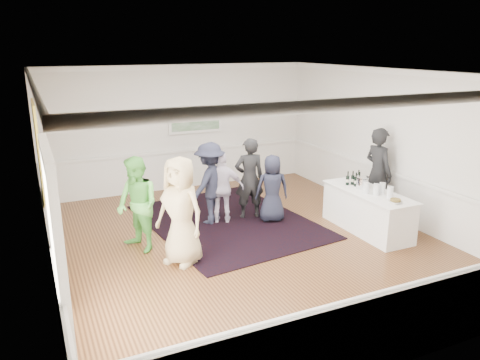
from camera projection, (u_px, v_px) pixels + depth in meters
name	position (u px, v px, depth m)	size (l,w,h in m)	color
floor	(246.00, 242.00, 9.01)	(8.00, 8.00, 0.00)	brown
ceiling	(247.00, 72.00, 8.12)	(7.00, 8.00, 0.02)	white
wall_left	(41.00, 185.00, 7.17)	(0.02, 8.00, 3.20)	white
wall_right	(395.00, 145.00, 9.97)	(0.02, 8.00, 3.20)	white
wall_back	(180.00, 128.00, 12.06)	(7.00, 0.02, 3.20)	white
wall_front	(405.00, 242.00, 5.08)	(7.00, 0.02, 3.20)	white
wainscoting	(247.00, 218.00, 8.87)	(7.00, 8.00, 1.00)	white
mirror	(39.00, 154.00, 8.26)	(0.05, 1.25, 1.85)	yellow
doorway	(55.00, 240.00, 5.58)	(0.10, 1.78, 2.56)	white
landscape_painting	(195.00, 120.00, 12.12)	(1.44, 0.06, 0.66)	white
area_rug	(228.00, 221.00, 10.05)	(3.10, 4.07, 0.02)	black
serving_table	(367.00, 211.00, 9.46)	(0.80, 2.09, 0.85)	white
bartender	(378.00, 173.00, 10.11)	(0.72, 0.47, 1.98)	black
guest_tan	(180.00, 211.00, 7.93)	(0.93, 0.60, 1.90)	tan
guest_green	(137.00, 205.00, 8.44)	(0.86, 0.67, 1.76)	#65CE52
guest_lilac	(223.00, 188.00, 9.82)	(0.90, 0.37, 1.54)	white
guest_dark_a	(210.00, 183.00, 9.79)	(1.12, 0.65, 1.74)	#1E2133
guest_dark_b	(249.00, 179.00, 10.06)	(0.65, 0.43, 1.78)	black
guest_navy	(272.00, 188.00, 9.93)	(0.71, 0.46, 1.45)	#1E2133
wine_bottles	(355.00, 178.00, 9.72)	(0.34, 0.22, 0.31)	black
juice_pitchers	(379.00, 189.00, 9.08)	(0.38, 0.53, 0.24)	#6FC345
ice_bucket	(362.00, 183.00, 9.50)	(0.26, 0.26, 0.24)	silver
nut_bowl	(395.00, 201.00, 8.63)	(0.23, 0.23, 0.08)	white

